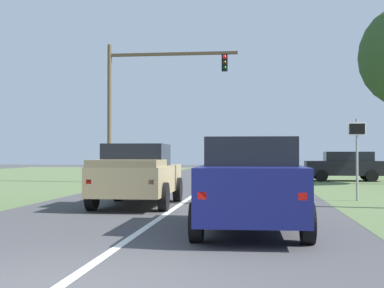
{
  "coord_description": "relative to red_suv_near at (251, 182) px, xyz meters",
  "views": [
    {
      "loc": [
        2.32,
        -6.19,
        1.58
      ],
      "look_at": [
        -0.21,
        15.71,
        2.0
      ],
      "focal_mm": 50.45,
      "sensor_mm": 36.0,
      "label": 1
    }
  ],
  "objects": [
    {
      "name": "red_suv_near",
      "position": [
        0.0,
        0.0,
        0.0
      ],
      "size": [
        2.25,
        4.89,
        1.91
      ],
      "color": "navy",
      "rests_on": "ground_plane"
    },
    {
      "name": "pickup_truck_lead",
      "position": [
        -3.47,
        4.95,
        -0.05
      ],
      "size": [
        2.34,
        5.05,
        1.89
      ],
      "color": "tan",
      "rests_on": "ground_plane"
    },
    {
      "name": "ground_plane",
      "position": [
        -2.25,
        7.3,
        -1.01
      ],
      "size": [
        120.0,
        120.0,
        0.0
      ],
      "primitive_type": "plane",
      "color": "#424244"
    },
    {
      "name": "crossing_suv_far",
      "position": [
        5.41,
        21.34,
        -0.1
      ],
      "size": [
        4.54,
        2.14,
        1.73
      ],
      "color": "black",
      "rests_on": "ground_plane"
    },
    {
      "name": "keep_moving_sign",
      "position": [
        3.53,
        7.52,
        0.76
      ],
      "size": [
        0.6,
        0.09,
        2.79
      ],
      "color": "gray",
      "rests_on": "ground_plane"
    },
    {
      "name": "lane_centre_stripe",
      "position": [
        -2.25,
        -3.7,
        -1.01
      ],
      "size": [
        0.16,
        42.66,
        0.01
      ],
      "primitive_type": "cube",
      "color": "white",
      "rests_on": "ground_plane"
    },
    {
      "name": "traffic_light",
      "position": [
        -6.09,
        18.09,
        4.06
      ],
      "size": [
        7.27,
        0.4,
        7.72
      ],
      "color": "brown",
      "rests_on": "ground_plane"
    }
  ]
}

